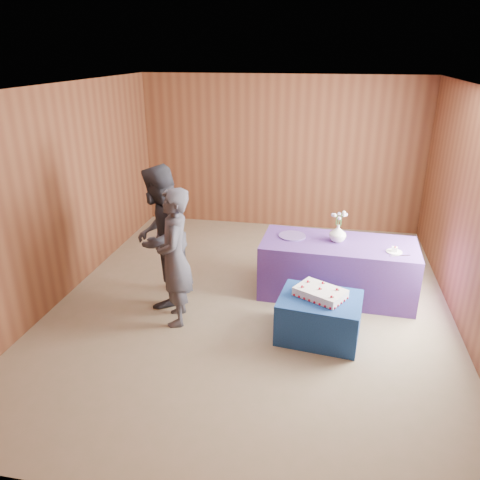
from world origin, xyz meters
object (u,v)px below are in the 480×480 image
(guest_left, at_px, (175,258))
(guest_right, at_px, (160,237))
(vase, at_px, (338,233))
(sheet_cake, at_px, (320,293))
(cake_table, at_px, (319,317))
(serving_table, at_px, (337,268))

(guest_left, bearing_deg, guest_right, -156.41)
(vase, height_order, guest_right, guest_right)
(sheet_cake, bearing_deg, guest_left, -150.90)
(cake_table, xyz_separation_m, serving_table, (0.19, 1.08, 0.12))
(sheet_cake, bearing_deg, cake_table, -50.42)
(sheet_cake, bearing_deg, guest_right, -162.49)
(cake_table, bearing_deg, sheet_cake, 107.60)
(cake_table, bearing_deg, guest_left, -174.17)
(cake_table, height_order, guest_right, guest_right)
(serving_table, relative_size, sheet_cake, 3.03)
(serving_table, bearing_deg, cake_table, -97.78)
(guest_left, xyz_separation_m, guest_right, (-0.33, 0.41, 0.07))
(cake_table, height_order, sheet_cake, sheet_cake)
(cake_table, height_order, serving_table, serving_table)
(vase, xyz_separation_m, guest_right, (-2.19, -0.66, 0.04))
(serving_table, height_order, guest_left, guest_left)
(sheet_cake, height_order, guest_left, guest_left)
(guest_left, bearing_deg, sheet_cake, 75.08)
(sheet_cake, xyz_separation_m, guest_right, (-2.02, 0.41, 0.36))
(cake_table, bearing_deg, vase, 88.67)
(sheet_cake, distance_m, vase, 1.13)
(serving_table, relative_size, vase, 8.77)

